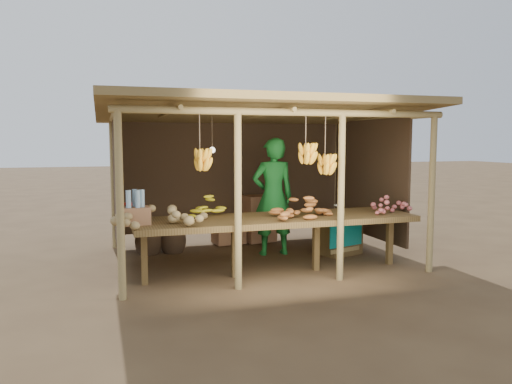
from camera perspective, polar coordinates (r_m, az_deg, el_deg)
name	(u,v)px	position (r m, az deg, el deg)	size (l,w,h in m)	color
ground	(256,258)	(7.93, 0.00, -7.57)	(60.00, 60.00, 0.00)	brown
stall_structure	(254,136)	(7.66, -0.28, 6.38)	(4.70, 3.50, 2.43)	#9E8651
counter	(276,221)	(6.90, 2.35, -3.35)	(3.90, 1.05, 0.80)	brown
potato_heap	(163,210)	(6.27, -10.57, -2.09)	(1.15, 0.69, 0.37)	#9B8150
sweet_potato_heap	(304,205)	(6.81, 5.53, -1.47)	(0.90, 0.54, 0.35)	#AC642C
onion_heap	(391,201)	(7.48, 15.18, -0.99)	(0.73, 0.44, 0.35)	#C25E5E
banana_pile	(208,204)	(6.96, -5.50, -1.35)	(0.55, 0.33, 0.35)	yellow
tomato_basin	(134,213)	(6.77, -13.80, -2.34)	(0.45, 0.45, 0.24)	navy
bottle_box	(135,211)	(6.42, -13.62, -2.14)	(0.37, 0.30, 0.44)	#966543
vendor	(273,197)	(8.05, 1.95, -0.53)	(0.69, 0.45, 1.89)	#197429
tarp_crate	(338,233)	(8.30, 9.30, -4.63)	(0.85, 0.79, 0.83)	brown
carton_stack	(249,223)	(9.02, -0.80, -3.53)	(1.15, 0.48, 0.84)	#966543
burlap_sacks	(161,238)	(8.36, -10.83, -5.17)	(0.83, 0.44, 0.59)	#43301F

